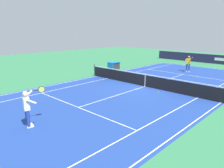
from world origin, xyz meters
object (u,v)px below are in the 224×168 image
(tennis_player_far, at_px, (188,63))
(equipment_cart_tarped, at_px, (114,66))
(tennis_net, at_px, (145,80))
(tennis_ball, at_px, (159,92))
(tennis_player_near, at_px, (27,107))

(tennis_player_far, distance_m, equipment_cart_tarped, 7.84)
(tennis_net, distance_m, tennis_ball, 1.89)
(tennis_player_near, relative_size, tennis_ball, 25.71)
(tennis_player_far, relative_size, tennis_ball, 25.71)
(tennis_player_far, bearing_deg, tennis_player_near, 2.13)
(tennis_player_far, bearing_deg, tennis_ball, 12.51)
(tennis_player_near, xyz_separation_m, tennis_player_far, (-17.54, -0.65, 0.00))
(tennis_player_near, height_order, equipment_cart_tarped, tennis_player_near)
(tennis_net, distance_m, tennis_player_far, 8.14)
(tennis_player_near, distance_m, tennis_player_far, 17.56)
(tennis_ball, relative_size, equipment_cart_tarped, 0.05)
(tennis_player_near, bearing_deg, tennis_net, -177.84)
(tennis_net, bearing_deg, tennis_player_far, -177.91)
(tennis_player_near, height_order, tennis_player_far, same)
(tennis_net, distance_m, equipment_cart_tarped, 7.60)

